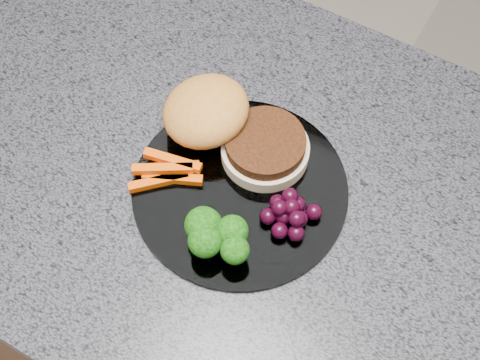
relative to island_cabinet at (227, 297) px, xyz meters
name	(u,v)px	position (x,y,z in m)	size (l,w,h in m)	color
island_cabinet	(227,297)	(0.00, 0.00, 0.00)	(1.20, 0.60, 0.86)	#57301E
countertop	(221,177)	(0.00, 0.00, 0.45)	(1.20, 0.60, 0.04)	#484751
plate	(240,189)	(0.04, -0.01, 0.47)	(0.26, 0.26, 0.01)	white
burger	(227,126)	(-0.01, 0.04, 0.50)	(0.22, 0.13, 0.06)	beige
carrot_sticks	(167,171)	(-0.05, -0.04, 0.48)	(0.08, 0.08, 0.02)	#E55003
broccoli	(215,235)	(0.05, -0.09, 0.50)	(0.08, 0.06, 0.05)	#4E802E
grape_bunch	(290,214)	(0.11, -0.02, 0.49)	(0.06, 0.06, 0.03)	black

